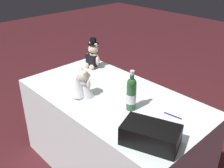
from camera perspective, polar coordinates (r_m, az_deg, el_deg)
name	(u,v)px	position (r m, az deg, el deg)	size (l,w,h in m)	color
ground_plane	(112,166)	(2.50, 0.00, -17.49)	(12.00, 12.00, 0.00)	#47191E
reception_table	(112,133)	(2.26, 0.00, -10.74)	(1.52, 0.82, 0.74)	white
teddy_bear_groom	(93,57)	(2.52, -4.19, 6.00)	(0.17, 0.15, 0.29)	beige
teddy_bear_bride	(82,85)	(2.00, -6.61, -0.31)	(0.16, 0.21, 0.23)	white
champagne_bottle	(131,94)	(1.82, 4.26, -2.09)	(0.07, 0.07, 0.30)	#27552D
signing_pen	(172,115)	(1.85, 12.99, -6.69)	(0.14, 0.03, 0.01)	navy
gift_case_black	(151,135)	(1.55, 8.43, -10.94)	(0.38, 0.30, 0.12)	black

